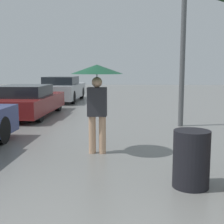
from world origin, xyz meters
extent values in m
cylinder|color=tan|center=(-0.38, 4.37, 0.38)|extent=(0.14, 0.14, 0.76)
cylinder|color=tan|center=(-0.17, 4.37, 0.38)|extent=(0.14, 0.14, 0.76)
cube|color=#2D2D33|center=(-0.27, 4.37, 1.05)|extent=(0.38, 0.22, 0.57)
sphere|color=tan|center=(-0.27, 4.37, 1.44)|extent=(0.21, 0.21, 0.21)
cylinder|color=#515456|center=(-0.27, 4.37, 1.30)|extent=(0.02, 0.02, 0.61)
cone|color=#14472D|center=(-0.27, 4.37, 1.69)|extent=(1.03, 1.03, 0.18)
cylinder|color=black|center=(-2.53, 5.01, 0.31)|extent=(0.18, 0.63, 0.63)
cube|color=maroon|center=(-3.34, 9.14, 0.44)|extent=(1.81, 4.14, 0.55)
cube|color=black|center=(-3.34, 8.94, 0.91)|extent=(1.54, 1.86, 0.39)
cylinder|color=black|center=(-4.15, 10.43, 0.30)|extent=(0.18, 0.61, 0.61)
cylinder|color=black|center=(-2.52, 10.43, 0.30)|extent=(0.18, 0.61, 0.61)
cylinder|color=black|center=(-2.52, 7.86, 0.30)|extent=(0.18, 0.61, 0.61)
cube|color=#9EA3A8|center=(-3.21, 14.27, 0.52)|extent=(1.79, 4.32, 0.69)
cube|color=black|center=(-3.21, 14.06, 1.07)|extent=(1.52, 1.94, 0.40)
cylinder|color=black|center=(-4.02, 15.61, 0.31)|extent=(0.18, 0.63, 0.63)
cylinder|color=black|center=(-2.40, 15.61, 0.31)|extent=(0.18, 0.63, 0.63)
cylinder|color=black|center=(-4.02, 12.93, 0.31)|extent=(0.18, 0.63, 0.63)
cylinder|color=black|center=(-2.40, 12.93, 0.31)|extent=(0.18, 0.63, 0.63)
cylinder|color=#515456|center=(1.87, 7.49, 2.49)|extent=(0.15, 0.15, 4.99)
cylinder|color=black|center=(1.28, 2.66, 0.42)|extent=(0.53, 0.53, 0.83)
camera|label=1|loc=(0.41, -1.75, 1.72)|focal=50.00mm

